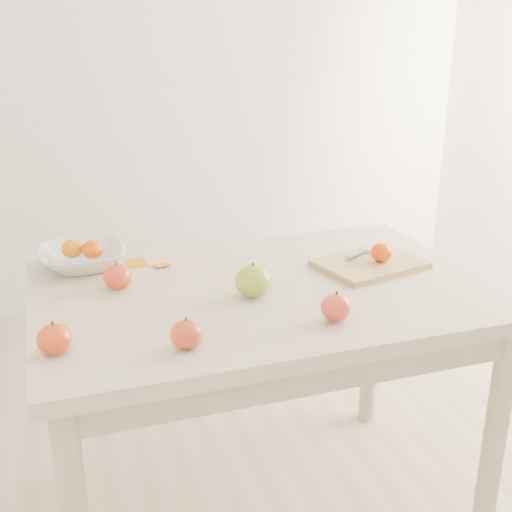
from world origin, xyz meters
name	(u,v)px	position (x,y,z in m)	size (l,w,h in m)	color
ground	(261,511)	(0.00, 0.00, 0.00)	(3.50, 3.50, 0.00)	#C6B293
table	(262,320)	(0.00, 0.00, 0.65)	(1.20, 0.80, 0.75)	beige
cutting_board	(370,264)	(0.34, 0.04, 0.76)	(0.29, 0.21, 0.02)	tan
board_tangerine	(381,252)	(0.37, 0.03, 0.80)	(0.06, 0.06, 0.05)	#C93807
fruit_bowl	(82,258)	(-0.44, 0.30, 0.78)	(0.24, 0.24, 0.06)	white
bowl_tangerine_near	(72,248)	(-0.47, 0.31, 0.81)	(0.06, 0.06, 0.05)	#CD6207
bowl_tangerine_far	(93,249)	(-0.41, 0.28, 0.81)	(0.06, 0.06, 0.05)	orange
orange_peel_a	(136,265)	(-0.30, 0.27, 0.75)	(0.06, 0.04, 0.00)	#C66D0E
orange_peel_b	(162,266)	(-0.23, 0.24, 0.75)	(0.04, 0.04, 0.00)	orange
paring_knife	(373,249)	(0.39, 0.11, 0.78)	(0.16, 0.09, 0.01)	white
apple_green	(253,281)	(-0.04, -0.05, 0.79)	(0.09, 0.09, 0.08)	#6C9113
apple_red_e	(336,307)	(0.10, -0.25, 0.78)	(0.07, 0.07, 0.07)	maroon
apple_red_a	(118,277)	(-0.37, 0.11, 0.78)	(0.08, 0.08, 0.07)	#9B0B07
apple_red_d	(54,339)	(-0.54, -0.21, 0.78)	(0.07, 0.07, 0.07)	#9F1703
apple_red_c	(187,334)	(-0.27, -0.27, 0.78)	(0.07, 0.07, 0.06)	maroon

